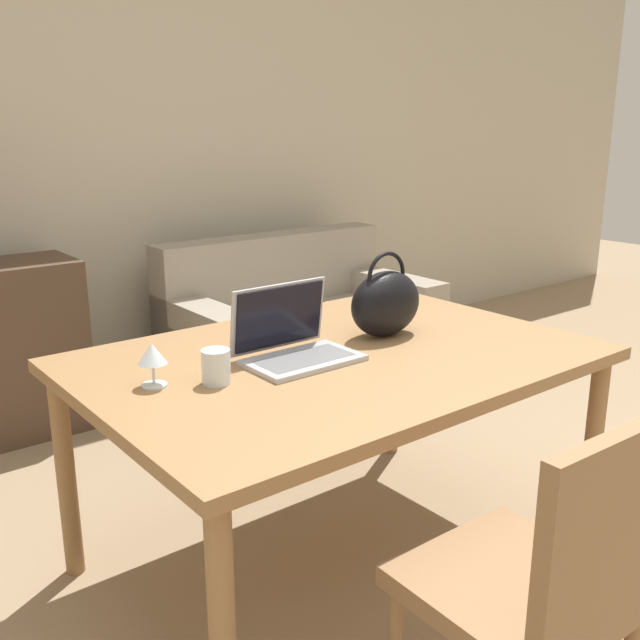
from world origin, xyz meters
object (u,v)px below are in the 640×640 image
object	(u,v)px
chair	(546,580)
handbag	(386,303)
couch	(300,334)
wine_glass	(152,356)
drinking_glass	(216,367)
laptop	(292,339)

from	to	relation	value
chair	handbag	xyz separation A→B (m)	(0.42, 0.95, 0.35)
couch	chair	bearing A→B (deg)	-115.20
wine_glass	handbag	distance (m)	0.83
drinking_glass	wine_glass	size ratio (longest dim) A/B	0.79
laptop	handbag	size ratio (longest dim) A/B	1.19
drinking_glass	laptop	bearing A→B (deg)	8.95
couch	laptop	distance (m)	1.83
drinking_glass	wine_glass	world-z (taller)	wine_glass
couch	handbag	xyz separation A→B (m)	(-0.68, -1.39, 0.57)
chair	drinking_glass	world-z (taller)	chair
drinking_glass	couch	bearing A→B (deg)	46.54
wine_glass	handbag	size ratio (longest dim) A/B	0.43
wine_glass	chair	bearing A→B (deg)	-67.70
laptop	wine_glass	distance (m)	0.44
laptop	wine_glass	size ratio (longest dim) A/B	2.79
handbag	chair	bearing A→B (deg)	-114.01
chair	handbag	bearing A→B (deg)	67.86
drinking_glass	handbag	size ratio (longest dim) A/B	0.34
laptop	handbag	distance (m)	0.39
chair	drinking_glass	bearing A→B (deg)	107.91
chair	laptop	distance (m)	1.00
wine_glass	handbag	xyz separation A→B (m)	(0.83, -0.04, 0.03)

